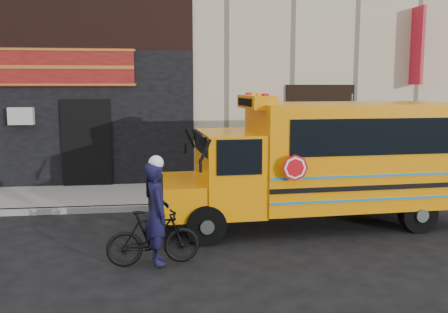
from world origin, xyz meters
name	(u,v)px	position (x,y,z in m)	size (l,w,h in m)	color
ground	(214,240)	(0.00, 0.00, 0.00)	(120.00, 120.00, 0.00)	black
curb	(202,206)	(0.00, 2.60, 0.07)	(40.00, 0.20, 0.15)	gray
sidewalk	(197,193)	(0.00, 4.10, 0.07)	(40.00, 3.00, 0.15)	gray
building	(182,8)	(-0.04, 10.45, 6.13)	(20.00, 10.70, 12.00)	#BAAF8C
school_bus	(325,159)	(2.59, 0.81, 1.51)	(7.00, 2.64, 2.92)	black
sign_pole	(351,142)	(4.07, 3.00, 1.61)	(0.11, 0.25, 2.91)	#404742
bicycle	(153,237)	(-1.21, -1.26, 0.49)	(0.46, 1.64, 0.98)	black
cyclist	(157,215)	(-1.14, -1.29, 0.89)	(0.65, 0.43, 1.79)	black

